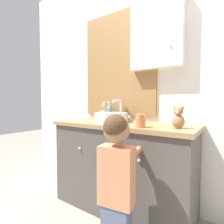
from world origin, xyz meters
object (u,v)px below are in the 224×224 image
(sink_basin, at_px, (111,117))
(drinking_cup, at_px, (140,121))
(child_figure, at_px, (117,175))
(teddy_bear, at_px, (178,118))
(soap_dispenser, at_px, (110,112))
(toothbrush_holder, at_px, (104,114))

(sink_basin, relative_size, drinking_cup, 3.68)
(child_figure, bearing_deg, sink_basin, 127.86)
(teddy_bear, distance_m, drinking_cup, 0.27)
(sink_basin, relative_size, soap_dispenser, 1.84)
(child_figure, height_order, drinking_cup, child_figure)
(toothbrush_holder, bearing_deg, sink_basin, -37.16)
(child_figure, bearing_deg, drinking_cup, 85.99)
(sink_basin, height_order, soap_dispenser, sink_basin)
(child_figure, relative_size, drinking_cup, 9.32)
(sink_basin, xyz_separation_m, drinking_cup, (0.39, -0.19, 0.00))
(teddy_bear, xyz_separation_m, drinking_cup, (-0.24, -0.11, -0.03))
(toothbrush_holder, relative_size, child_figure, 0.21)
(toothbrush_holder, distance_m, child_figure, 0.93)
(toothbrush_holder, xyz_separation_m, drinking_cup, (0.61, -0.35, -0.01))
(soap_dispenser, xyz_separation_m, drinking_cup, (0.52, -0.34, -0.03))
(toothbrush_holder, xyz_separation_m, child_figure, (0.59, -0.64, -0.32))
(sink_basin, relative_size, teddy_bear, 2.24)
(teddy_bear, bearing_deg, soap_dispenser, 163.25)
(teddy_bear, bearing_deg, child_figure, -123.38)
(sink_basin, xyz_separation_m, soap_dispenser, (-0.13, 0.16, 0.03))
(teddy_bear, relative_size, drinking_cup, 1.65)
(sink_basin, bearing_deg, soap_dispenser, 130.26)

